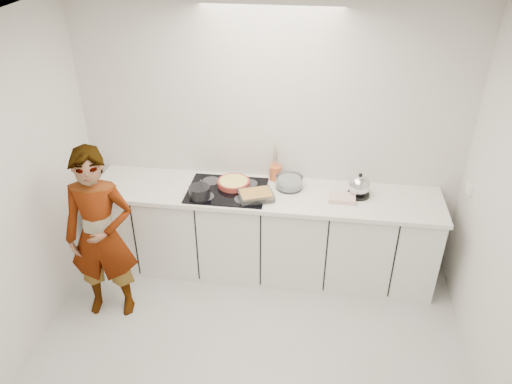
# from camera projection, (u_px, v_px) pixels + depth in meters

# --- Properties ---
(floor) EXTENTS (3.60, 3.20, 0.00)m
(floor) POSITION_uv_depth(u_px,v_px,m) (244.00, 372.00, 3.98)
(floor) COLOR #B4B4B4
(floor) RESTS_ON ground
(ceiling) EXTENTS (3.60, 3.20, 0.00)m
(ceiling) POSITION_uv_depth(u_px,v_px,m) (238.00, 44.00, 2.63)
(ceiling) COLOR white
(ceiling) RESTS_ON wall_back
(wall_back) EXTENTS (3.60, 0.00, 2.60)m
(wall_back) POSITION_uv_depth(u_px,v_px,m) (269.00, 139.00, 4.66)
(wall_back) COLOR silver
(wall_back) RESTS_ON ground
(base_cabinets) EXTENTS (3.20, 0.58, 0.87)m
(base_cabinets) POSITION_uv_depth(u_px,v_px,m) (264.00, 234.00, 4.84)
(base_cabinets) COLOR white
(base_cabinets) RESTS_ON floor
(countertop) EXTENTS (3.24, 0.64, 0.04)m
(countertop) POSITION_uv_depth(u_px,v_px,m) (265.00, 194.00, 4.61)
(countertop) COLOR white
(countertop) RESTS_ON base_cabinets
(hob) EXTENTS (0.72, 0.54, 0.01)m
(hob) POSITION_uv_depth(u_px,v_px,m) (227.00, 190.00, 4.62)
(hob) COLOR black
(hob) RESTS_ON countertop
(tart_dish) EXTENTS (0.39, 0.39, 0.05)m
(tart_dish) POSITION_uv_depth(u_px,v_px,m) (234.00, 183.00, 4.67)
(tart_dish) COLOR #A1362C
(tart_dish) RESTS_ON hob
(saucepan) EXTENTS (0.24, 0.24, 0.18)m
(saucepan) POSITION_uv_depth(u_px,v_px,m) (200.00, 192.00, 4.47)
(saucepan) COLOR black
(saucepan) RESTS_ON hob
(baking_dish) EXTENTS (0.36, 0.32, 0.06)m
(baking_dish) POSITION_uv_depth(u_px,v_px,m) (256.00, 195.00, 4.47)
(baking_dish) COLOR silver
(baking_dish) RESTS_ON hob
(mixing_bowl) EXTENTS (0.28, 0.28, 0.12)m
(mixing_bowl) POSITION_uv_depth(u_px,v_px,m) (289.00, 183.00, 4.64)
(mixing_bowl) COLOR silver
(mixing_bowl) RESTS_ON countertop
(tea_towel) EXTENTS (0.24, 0.18, 0.04)m
(tea_towel) POSITION_uv_depth(u_px,v_px,m) (342.00, 198.00, 4.48)
(tea_towel) COLOR white
(tea_towel) RESTS_ON countertop
(kettle) EXTENTS (0.23, 0.23, 0.23)m
(kettle) POSITION_uv_depth(u_px,v_px,m) (359.00, 186.00, 4.50)
(kettle) COLOR black
(kettle) RESTS_ON countertop
(utensil_crock) EXTENTS (0.15, 0.15, 0.14)m
(utensil_crock) POSITION_uv_depth(u_px,v_px,m) (275.00, 173.00, 4.77)
(utensil_crock) COLOR #D66131
(utensil_crock) RESTS_ON countertop
(cook) EXTENTS (0.64, 0.47, 1.62)m
(cook) POSITION_uv_depth(u_px,v_px,m) (101.00, 236.00, 4.19)
(cook) COLOR white
(cook) RESTS_ON floor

